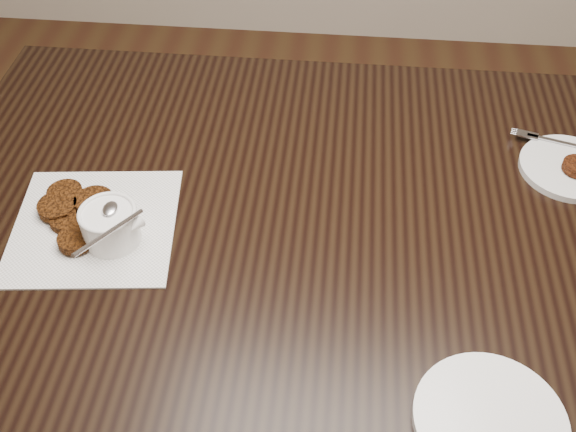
{
  "coord_description": "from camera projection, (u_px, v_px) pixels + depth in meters",
  "views": [
    {
      "loc": [
        -0.0,
        -0.7,
        1.58
      ],
      "look_at": [
        -0.08,
        0.06,
        0.8
      ],
      "focal_mm": 42.04,
      "sensor_mm": 36.0,
      "label": 1
    }
  ],
  "objects": [
    {
      "name": "table",
      "position": [
        330.0,
        339.0,
        1.44
      ],
      "size": [
        1.5,
        0.96,
        0.75
      ],
      "primitive_type": "cube",
      "color": "black",
      "rests_on": "floor"
    },
    {
      "name": "napkin",
      "position": [
        95.0,
        226.0,
        1.15
      ],
      "size": [
        0.3,
        0.3,
        0.0
      ],
      "primitive_type": "cube",
      "rotation": [
        0.0,
        0.0,
        0.11
      ],
      "color": "white",
      "rests_on": "table"
    },
    {
      "name": "sauce_ramekin",
      "position": [
        106.0,
        211.0,
        1.08
      ],
      "size": [
        0.14,
        0.14,
        0.13
      ],
      "primitive_type": null,
      "rotation": [
        0.0,
        0.0,
        0.1
      ],
      "color": "white",
      "rests_on": "napkin"
    },
    {
      "name": "patty_cluster",
      "position": [
        79.0,
        210.0,
        1.16
      ],
      "size": [
        0.23,
        0.23,
        0.02
      ],
      "primitive_type": null,
      "rotation": [
        0.0,
        0.0,
        -0.1
      ],
      "color": "#622E0C",
      "rests_on": "napkin"
    },
    {
      "name": "plate_with_patty",
      "position": [
        570.0,
        165.0,
        1.24
      ],
      "size": [
        0.22,
        0.22,
        0.03
      ],
      "primitive_type": null,
      "rotation": [
        0.0,
        0.0,
        -0.28
      ],
      "color": "silver",
      "rests_on": "table"
    },
    {
      "name": "plate_empty",
      "position": [
        490.0,
        421.0,
        0.89
      ],
      "size": [
        0.26,
        0.26,
        0.01
      ],
      "primitive_type": "cylinder",
      "rotation": [
        0.0,
        0.0,
        -0.33
      ],
      "color": "white",
      "rests_on": "table"
    }
  ]
}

